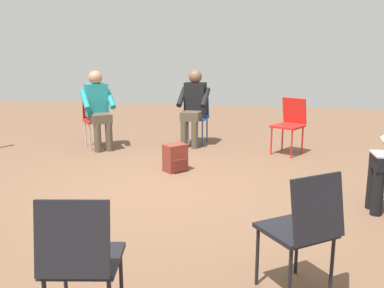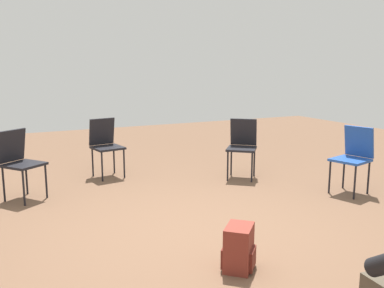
{
  "view_description": "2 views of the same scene",
  "coord_description": "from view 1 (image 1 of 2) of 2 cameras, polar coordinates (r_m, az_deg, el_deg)",
  "views": [
    {
      "loc": [
        -4.54,
        -1.15,
        1.59
      ],
      "look_at": [
        0.19,
        -0.34,
        0.51
      ],
      "focal_mm": 40.0,
      "sensor_mm": 36.0,
      "label": 1
    },
    {
      "loc": [
        3.49,
        -1.74,
        1.61
      ],
      "look_at": [
        0.26,
        -0.17,
        0.95
      ],
      "focal_mm": 40.0,
      "sensor_mm": 36.0,
      "label": 2
    }
  ],
  "objects": [
    {
      "name": "ground_plane",
      "position": [
        4.95,
        -4.26,
        -6.08
      ],
      "size": [
        14.78,
        14.78,
        0.0
      ],
      "primitive_type": "plane",
      "color": "brown"
    },
    {
      "name": "person_in_teal",
      "position": [
        6.98,
        -12.42,
        5.03
      ],
      "size": [
        0.63,
        0.63,
        1.24
      ],
      "rotation": [
        0.0,
        0.0,
        2.18
      ],
      "color": "#4C4233",
      "rests_on": "ground"
    },
    {
      "name": "chair_southeast",
      "position": [
        6.66,
        12.95,
        2.92
      ],
      "size": [
        0.57,
        0.56,
        0.85
      ],
      "rotation": [
        0.0,
        0.0,
        1.03
      ],
      "color": "red",
      "rests_on": "ground"
    },
    {
      "name": "chair_southwest",
      "position": [
        2.83,
        14.65,
        -10.47
      ],
      "size": [
        0.58,
        0.57,
        0.85
      ],
      "rotation": [
        0.0,
        0.0,
        -0.94
      ],
      "color": "black",
      "rests_on": "ground"
    },
    {
      "name": "chair_east",
      "position": [
        7.26,
        0.55,
        4.03
      ],
      "size": [
        0.47,
        0.44,
        0.85
      ],
      "rotation": [
        0.0,
        0.0,
        1.48
      ],
      "color": "#1E4799",
      "rests_on": "ground"
    },
    {
      "name": "backpack_near_laptop_user",
      "position": [
        5.63,
        -2.26,
        -2.06
      ],
      "size": [
        0.34,
        0.34,
        0.36
      ],
      "rotation": [
        0.0,
        0.0,
        5.53
      ],
      "color": "maroon",
      "rests_on": "ground"
    },
    {
      "name": "person_in_black",
      "position": [
        7.07,
        0.21,
        5.42
      ],
      "size": [
        0.54,
        0.52,
        1.24
      ],
      "rotation": [
        0.0,
        0.0,
        1.48
      ],
      "color": "#4C4233",
      "rests_on": "ground"
    },
    {
      "name": "chair_northeast",
      "position": [
        7.17,
        -12.65,
        3.62
      ],
      "size": [
        0.58,
        0.57,
        0.85
      ],
      "rotation": [
        0.0,
        0.0,
        2.18
      ],
      "color": "red",
      "rests_on": "ground"
    },
    {
      "name": "chair_west",
      "position": [
        2.45,
        -14.71,
        -14.3
      ],
      "size": [
        0.49,
        0.46,
        0.85
      ],
      "rotation": [
        0.0,
        0.0,
        -1.41
      ],
      "color": "black",
      "rests_on": "ground"
    }
  ]
}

